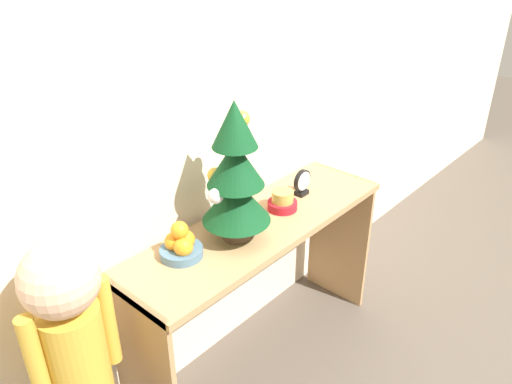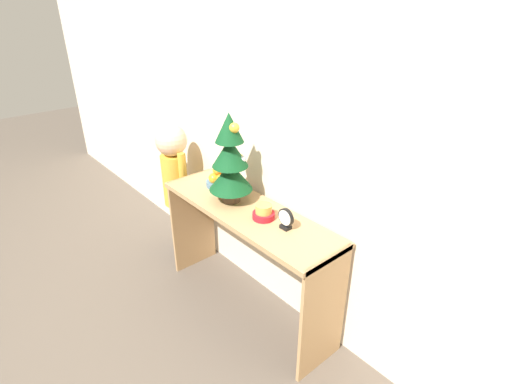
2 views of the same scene
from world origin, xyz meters
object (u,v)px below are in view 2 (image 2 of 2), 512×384
Objects in this scene: fruit_bowl at (218,179)px; singing_bowl at (264,213)px; child_figure at (174,171)px; desk_clock at (286,219)px; mini_tree at (230,160)px.

fruit_bowl is 1.25× the size of singing_bowl.
desk_clock is at bearing 0.82° from child_figure.
desk_clock is (0.16, 0.02, 0.02)m from singing_bowl.
child_figure is (-0.70, 0.01, -0.30)m from mini_tree.
child_figure reaches higher than fruit_bowl.
singing_bowl is at bearing 0.02° from child_figure.
fruit_bowl is (-0.22, 0.06, -0.22)m from mini_tree.
fruit_bowl reaches higher than desk_clock.
mini_tree reaches higher than desk_clock.
desk_clock is (0.67, -0.04, 0.01)m from fruit_bowl.
child_figure is (-0.99, -0.00, -0.07)m from singing_bowl.
fruit_bowl is at bearing 173.55° from singing_bowl.
singing_bowl is at bearing -6.45° from fruit_bowl.
fruit_bowl is at bearing 163.98° from mini_tree.
mini_tree is 0.76m from child_figure.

